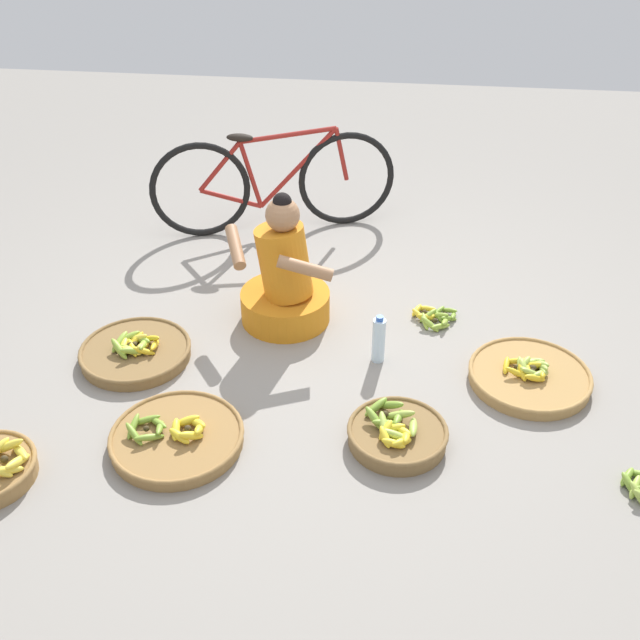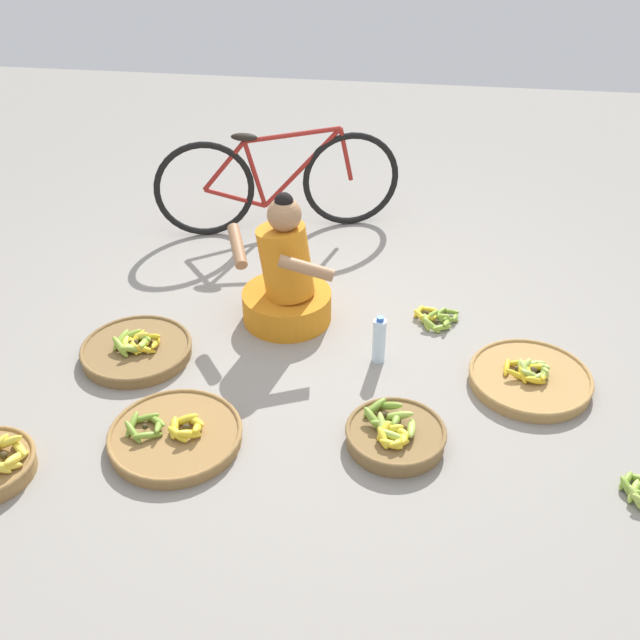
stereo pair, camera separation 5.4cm
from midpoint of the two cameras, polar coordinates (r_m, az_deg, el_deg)
name	(u,v)px [view 1 (the left image)]	position (r m, az deg, el deg)	size (l,w,h in m)	color
ground_plane	(324,352)	(4.15, -0.04, -2.44)	(10.00, 10.00, 0.00)	gray
vendor_woman_front	(284,281)	(4.29, -3.10, 2.95)	(0.66, 0.52, 0.81)	orange
bicycle_leaning	(274,183)	(5.26, -3.82, 10.39)	(1.64, 0.55, 0.73)	black
banana_basket_front_center	(176,437)	(3.64, -11.29, -8.73)	(0.64, 0.64, 0.14)	olive
banana_basket_front_right	(530,375)	(4.07, 15.31, -4.10)	(0.64, 0.64, 0.13)	#A87F47
banana_basket_front_left	(397,433)	(3.59, 5.44, -8.58)	(0.48, 0.48, 0.16)	brown
banana_basket_near_bicycle	(135,351)	(4.21, -14.23, -2.32)	(0.61, 0.61, 0.14)	brown
loose_bananas_mid_right	(434,317)	(4.44, 8.32, 0.25)	(0.29, 0.27, 0.09)	yellow
water_bottle	(379,340)	(4.03, 4.11, -1.51)	(0.07, 0.07, 0.29)	silver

